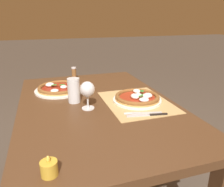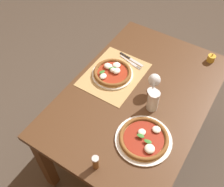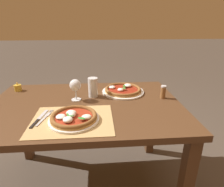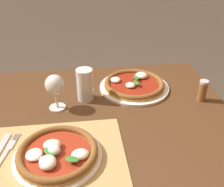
# 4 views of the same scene
# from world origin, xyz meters

# --- Properties ---
(ground_plane) EXTENTS (24.00, 24.00, 0.00)m
(ground_plane) POSITION_xyz_m (0.00, 0.00, 0.00)
(ground_plane) COLOR #473D33
(dining_table) EXTENTS (1.33, 0.88, 0.74)m
(dining_table) POSITION_xyz_m (0.00, 0.00, 0.64)
(dining_table) COLOR #4C301C
(dining_table) RESTS_ON ground
(paper_placemat) EXTENTS (0.46, 0.36, 0.00)m
(paper_placemat) POSITION_xyz_m (-0.06, -0.23, 0.74)
(paper_placemat) COLOR tan
(paper_placemat) RESTS_ON dining_table
(pizza_near) EXTENTS (0.29, 0.29, 0.05)m
(pizza_near) POSITION_xyz_m (-0.05, -0.24, 0.76)
(pizza_near) COLOR white
(pizza_near) RESTS_ON paper_placemat
(pizza_far) EXTENTS (0.33, 0.33, 0.05)m
(pizza_far) POSITION_xyz_m (0.29, 0.19, 0.76)
(pizza_far) COLOR white
(pizza_far) RESTS_ON dining_table
(wine_glass) EXTENTS (0.08, 0.08, 0.16)m
(wine_glass) POSITION_xyz_m (-0.07, 0.07, 0.85)
(wine_glass) COLOR silver
(wine_glass) RESTS_ON dining_table
(pint_glass) EXTENTS (0.07, 0.07, 0.15)m
(pint_glass) POSITION_xyz_m (0.06, 0.13, 0.81)
(pint_glass) COLOR silver
(pint_glass) RESTS_ON dining_table
(fork) EXTENTS (0.06, 0.20, 0.00)m
(fork) POSITION_xyz_m (-0.22, -0.19, 0.75)
(fork) COLOR #B7B7BC
(fork) RESTS_ON paper_placemat
(knife) EXTENTS (0.05, 0.21, 0.01)m
(knife) POSITION_xyz_m (-0.25, -0.20, 0.75)
(knife) COLOR black
(knife) RESTS_ON paper_placemat
(votive_candle) EXTENTS (0.06, 0.06, 0.07)m
(votive_candle) POSITION_xyz_m (-0.56, 0.30, 0.76)
(votive_candle) COLOR gold
(votive_candle) RESTS_ON dining_table
(pepper_shaker) EXTENTS (0.04, 0.04, 0.10)m
(pepper_shaker) POSITION_xyz_m (0.57, 0.05, 0.79)
(pepper_shaker) COLOR brown
(pepper_shaker) RESTS_ON dining_table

